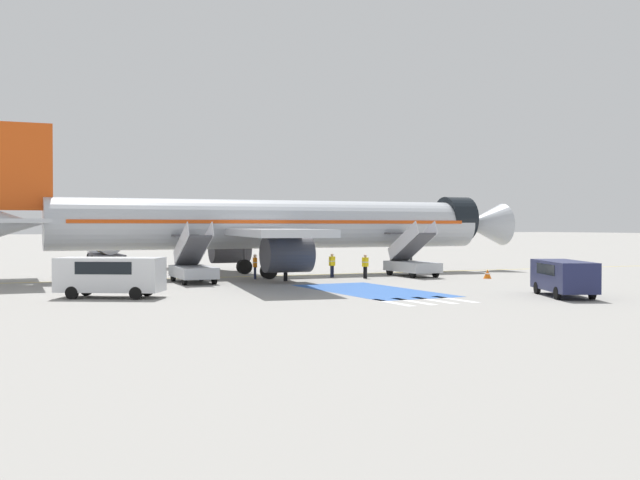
{
  "coord_description": "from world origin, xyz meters",
  "views": [
    {
      "loc": [
        -22.74,
        -51.17,
        3.63
      ],
      "look_at": [
        0.61,
        -2.8,
        2.62
      ],
      "focal_mm": 42.0,
      "sensor_mm": 36.0,
      "label": 1
    }
  ],
  "objects": [
    {
      "name": "ground_plane",
      "position": [
        0.0,
        0.0,
        0.0
      ],
      "size": [
        600.0,
        600.0,
        0.0
      ],
      "primitive_type": "plane",
      "color": "gray"
    },
    {
      "name": "apron_leadline_yellow",
      "position": [
        -1.91,
        -0.78,
        0.0
      ],
      "size": [
        75.88,
        4.16,
        0.01
      ],
      "primitive_type": "cube",
      "rotation": [
        0.0,
        0.0,
        -1.62
      ],
      "color": "gold",
      "rests_on": "ground_plane"
    },
    {
      "name": "apron_stand_patch_blue",
      "position": [
        -1.91,
        -14.6,
        0.0
      ],
      "size": [
        5.08,
        10.9,
        0.01
      ],
      "primitive_type": "cube",
      "color": "#2856A8",
      "rests_on": "ground_plane"
    },
    {
      "name": "apron_walkway_bar_0",
      "position": [
        -4.31,
        -20.87,
        0.0
      ],
      "size": [
        0.44,
        3.6,
        0.01
      ],
      "primitive_type": "cube",
      "color": "silver",
      "rests_on": "ground_plane"
    },
    {
      "name": "apron_walkway_bar_1",
      "position": [
        -3.11,
        -20.87,
        0.0
      ],
      "size": [
        0.44,
        3.6,
        0.01
      ],
      "primitive_type": "cube",
      "color": "silver",
      "rests_on": "ground_plane"
    },
    {
      "name": "apron_walkway_bar_2",
      "position": [
        -1.91,
        -20.87,
        0.0
      ],
      "size": [
        0.44,
        3.6,
        0.01
      ],
      "primitive_type": "cube",
      "color": "silver",
      "rests_on": "ground_plane"
    },
    {
      "name": "apron_walkway_bar_3",
      "position": [
        -0.71,
        -20.87,
        0.0
      ],
      "size": [
        0.44,
        3.6,
        0.01
      ],
      "primitive_type": "cube",
      "color": "silver",
      "rests_on": "ground_plane"
    },
    {
      "name": "airliner",
      "position": [
        -2.58,
        -0.74,
        3.69
      ],
      "size": [
        41.24,
        31.69,
        10.24
      ],
      "rotation": [
        0.0,
        0.0,
        -1.62
      ],
      "color": "#B7BCC4",
      "rests_on": "ground_plane"
    },
    {
      "name": "boarding_stairs_forward",
      "position": [
        6.64,
        -5.53,
        0.99
      ],
      "size": [
        2.45,
        5.32,
        3.99
      ],
      "rotation": [
        0.0,
        0.0,
        -0.05
      ],
      "color": "#ADB2BA",
      "rests_on": "ground_plane"
    },
    {
      "name": "boarding_stairs_aft",
      "position": [
        -9.32,
        -4.7,
        0.98
      ],
      "size": [
        2.45,
        5.32,
        3.9
      ],
      "rotation": [
        0.0,
        0.0,
        -0.05
      ],
      "color": "#ADB2BA",
      "rests_on": "ground_plane"
    },
    {
      "name": "fuel_tanker",
      "position": [
        -10.61,
        19.46,
        1.68
      ],
      "size": [
        2.96,
        8.53,
        3.35
      ],
      "rotation": [
        0.0,
        0.0,
        -0.04
      ],
      "color": "#38383D",
      "rests_on": "ground_plane"
    },
    {
      "name": "service_van_0",
      "position": [
        -15.88,
        -12.58,
        1.23
      ],
      "size": [
        5.53,
        4.37,
        2.03
      ],
      "rotation": [
        0.0,
        0.0,
        1.04
      ],
      "color": "silver",
      "rests_on": "ground_plane"
    },
    {
      "name": "service_van_1",
      "position": [
        5.2,
        -22.1,
        1.12
      ],
      "size": [
        3.79,
        5.37,
        1.84
      ],
      "rotation": [
        0.0,
        0.0,
        2.72
      ],
      "color": "#1E234C",
      "rests_on": "ground_plane"
    },
    {
      "name": "ground_crew_0",
      "position": [
        -4.64,
        -3.48,
        0.98
      ],
      "size": [
        0.3,
        0.46,
        1.7
      ],
      "rotation": [
        0.0,
        0.0,
        1.41
      ],
      "color": "#191E38",
      "rests_on": "ground_plane"
    },
    {
      "name": "ground_crew_1",
      "position": [
        0.9,
        -4.16,
        0.98
      ],
      "size": [
        0.48,
        0.36,
        1.7
      ],
      "rotation": [
        0.0,
        0.0,
        0.33
      ],
      "color": "#191E38",
      "rests_on": "ground_plane"
    },
    {
      "name": "ground_crew_2",
      "position": [
        -3.44,
        -5.99,
        1.03
      ],
      "size": [
        0.48,
        0.36,
        1.79
      ],
      "rotation": [
        0.0,
        0.0,
        0.33
      ],
      "color": "black",
      "rests_on": "ground_plane"
    },
    {
      "name": "ground_crew_3",
      "position": [
        2.58,
        -5.94,
        0.96
      ],
      "size": [
        0.38,
        0.49,
        1.67
      ],
      "rotation": [
        0.0,
        0.0,
        1.96
      ],
      "color": "black",
      "rests_on": "ground_plane"
    },
    {
      "name": "traffic_cone_0",
      "position": [
        10.1,
        -9.77,
        0.31
      ],
      "size": [
        0.56,
        0.56,
        0.63
      ],
      "color": "orange",
      "rests_on": "ground_plane"
    }
  ]
}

